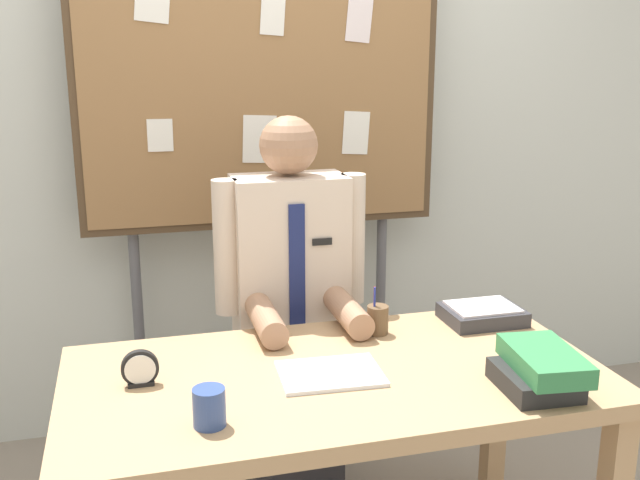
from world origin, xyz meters
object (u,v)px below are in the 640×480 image
at_px(desk, 336,401).
at_px(person, 291,326).
at_px(bulletin_board, 262,82).
at_px(pen_holder, 378,319).
at_px(paper_tray, 482,314).
at_px(desk_clock, 140,370).
at_px(coffee_mug, 209,407).
at_px(open_notebook, 330,374).
at_px(book_stack, 540,370).

distance_m(desk, person, 0.59).
bearing_deg(bulletin_board, pen_holder, -75.49).
bearing_deg(bulletin_board, paper_tray, -53.93).
relative_size(desk, pen_holder, 9.72).
bearing_deg(desk_clock, paper_tray, 9.98).
bearing_deg(coffee_mug, person, 64.14).
bearing_deg(open_notebook, desk, 40.24).
bearing_deg(desk_clock, desk, -5.98).
bearing_deg(book_stack, desk, 153.38).
bearing_deg(desk_clock, book_stack, -16.42).
bearing_deg(person, open_notebook, -92.23).
xyz_separation_m(desk, bulletin_board, (0.00, 1.08, 0.87)).
distance_m(person, paper_tray, 0.69).
distance_m(desk, desk_clock, 0.57).
bearing_deg(person, bulletin_board, 89.99).
xyz_separation_m(person, paper_tray, (0.60, -0.33, 0.11)).
bearing_deg(book_stack, pen_holder, 119.93).
relative_size(person, paper_tray, 5.52).
bearing_deg(open_notebook, coffee_mug, -151.63).
distance_m(bulletin_board, paper_tray, 1.26).
height_order(open_notebook, desk_clock, desk_clock).
relative_size(open_notebook, pen_holder, 1.82).
bearing_deg(open_notebook, bulletin_board, 88.76).
distance_m(book_stack, pen_holder, 0.58).
xyz_separation_m(person, coffee_mug, (-0.39, -0.81, 0.13)).
xyz_separation_m(desk, open_notebook, (-0.02, -0.02, 0.10)).
bearing_deg(open_notebook, pen_holder, 48.67).
relative_size(person, book_stack, 4.85).
bearing_deg(pen_holder, open_notebook, -131.33).
distance_m(book_stack, open_notebook, 0.58).
bearing_deg(person, paper_tray, -28.81).
height_order(desk, paper_tray, paper_tray).
bearing_deg(desk_clock, open_notebook, -8.39).
height_order(bulletin_board, coffee_mug, bulletin_board).
height_order(coffee_mug, pen_holder, pen_holder).
xyz_separation_m(person, book_stack, (0.50, -0.84, 0.14)).
xyz_separation_m(bulletin_board, coffee_mug, (-0.39, -1.30, -0.73)).
distance_m(person, coffee_mug, 0.91).
bearing_deg(open_notebook, desk_clock, 171.61).
height_order(desk, desk_clock, desk_clock).
bearing_deg(desk_clock, pen_holder, 14.22).
relative_size(bulletin_board, open_notebook, 7.43).
xyz_separation_m(coffee_mug, paper_tray, (0.99, 0.48, -0.02)).
bearing_deg(person, pen_holder, -57.51).
distance_m(bulletin_board, pen_holder, 1.13).
xyz_separation_m(bulletin_board, book_stack, (0.50, -1.33, -0.72)).
distance_m(desk, coffee_mug, 0.47).
distance_m(open_notebook, pen_holder, 0.36).
relative_size(desk_clock, coffee_mug, 1.04).
height_order(book_stack, coffee_mug, book_stack).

